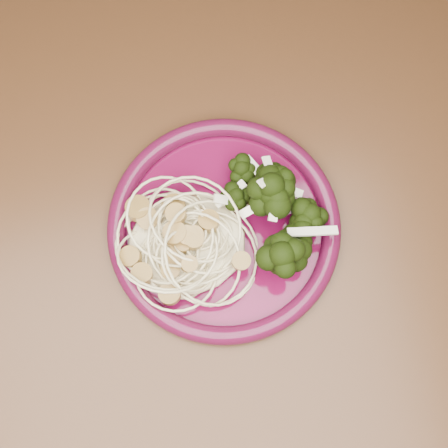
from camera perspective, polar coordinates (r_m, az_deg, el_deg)
dining_table at (r=0.72m, az=3.37°, el=-4.13°), size 1.20×0.80×0.75m
dinner_plate at (r=0.62m, az=0.00°, el=-0.29°), size 0.28×0.28×0.02m
spaghetti_pile at (r=0.60m, az=-3.49°, el=-1.69°), size 0.14×0.13×0.03m
scallop_cluster at (r=0.57m, az=-3.68°, el=-0.91°), size 0.14×0.14×0.04m
broccoli_pile at (r=0.60m, az=4.25°, el=2.22°), size 0.11×0.15×0.05m
onion_garnish at (r=0.58m, az=4.47°, el=3.12°), size 0.08×0.10×0.04m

